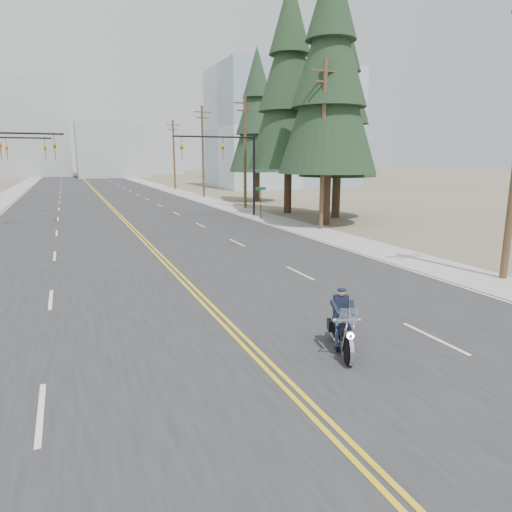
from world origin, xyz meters
name	(u,v)px	position (x,y,z in m)	size (l,w,h in m)	color
ground_plane	(375,475)	(0.00, 0.00, 0.00)	(400.00, 400.00, 0.00)	#776D56
road	(95,191)	(0.00, 70.00, 0.01)	(20.00, 200.00, 0.01)	#303033
sidewalk_left	(12,193)	(-11.50, 70.00, 0.01)	(3.00, 200.00, 0.01)	#A5A5A0
sidewalk_right	(169,189)	(11.50, 70.00, 0.01)	(3.00, 200.00, 0.01)	#A5A5A0
traffic_mast_right	(232,159)	(8.98, 32.00, 4.94)	(7.10, 0.26, 7.00)	black
street_sign	(261,197)	(10.80, 30.00, 1.80)	(0.90, 0.06, 2.62)	black
utility_pole_b	(323,143)	(12.50, 23.00, 5.98)	(2.20, 0.30, 11.50)	brown
utility_pole_c	(245,150)	(12.50, 38.00, 5.73)	(2.20, 0.30, 11.00)	brown
utility_pole_d	(203,150)	(12.50, 53.00, 5.98)	(2.20, 0.30, 11.50)	brown
utility_pole_e	(174,154)	(12.50, 70.00, 5.73)	(2.20, 0.30, 11.00)	brown
glass_building	(283,129)	(32.00, 70.00, 10.00)	(24.00, 16.00, 20.00)	#9EB5CC
haze_bldg_b	(112,151)	(8.00, 125.00, 7.00)	(18.00, 14.00, 14.00)	#ADB2B7
haze_bldg_c	(244,143)	(40.00, 110.00, 9.00)	(16.00, 12.00, 18.00)	#B7BCC6
haze_bldg_d	(30,129)	(-12.00, 140.00, 13.00)	(20.00, 15.00, 26.00)	#ADB2B7
haze_bldg_e	(158,155)	(25.00, 150.00, 6.00)	(14.00, 14.00, 12.00)	#B7BCC6
motorcyclist	(343,322)	(2.14, 4.26, 0.83)	(0.91, 2.12, 1.66)	black
conifer_near	(330,71)	(13.97, 24.87, 11.07)	(7.28, 7.28, 19.27)	#382619
conifer_mid	(340,96)	(17.04, 28.28, 9.92)	(6.48, 6.48, 17.29)	#382619
conifer_tall	(289,81)	(14.70, 32.82, 11.62)	(7.29, 7.29, 20.24)	#382619
conifer_far	(257,114)	(16.64, 44.87, 9.86)	(6.42, 6.42, 17.19)	#382619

